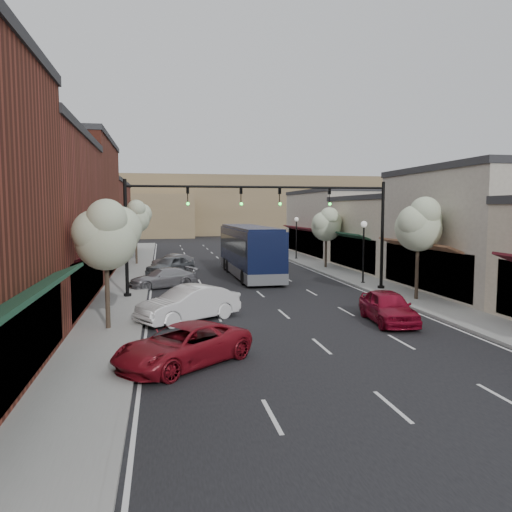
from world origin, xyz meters
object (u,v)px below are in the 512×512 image
parked_car_c (163,278)px  parked_car_e (173,261)px  signal_mast_right (347,219)px  lamp_post_far (296,231)px  tree_right_near (420,224)px  coach_bus (249,250)px  signal_mast_left (167,220)px  lamp_post_near (364,242)px  tree_left_near (107,234)px  red_hatchback (388,307)px  tree_right_far (327,224)px  tree_left_far (136,216)px  parked_car_b (189,304)px  parked_car_a (183,345)px  parked_car_d (170,265)px

parked_car_c → parked_car_e: bearing=154.8°
signal_mast_right → parked_car_c: size_ratio=1.80×
lamp_post_far → parked_car_e: bearing=-158.4°
tree_right_near → coach_bus: bearing=121.3°
signal_mast_left → lamp_post_near: signal_mast_left is taller
tree_left_near → tree_right_near: bearing=13.5°
tree_right_near → red_hatchback: size_ratio=1.34×
tree_right_far → red_hatchback: (-4.06, -20.71, -3.24)m
tree_left_near → tree_left_far: size_ratio=0.93×
tree_left_far → signal_mast_left: bearing=-81.7°
parked_car_b → parked_car_c: bearing=155.0°
lamp_post_far → parked_car_b: 29.52m
tree_left_near → red_hatchback: (12.54, -0.71, -3.47)m
tree_right_near → tree_right_far: 16.01m
parked_car_a → parked_car_c: 17.12m
lamp_post_near → parked_car_e: (-12.79, 12.43, -2.38)m
signal_mast_right → lamp_post_far: signal_mast_right is taller
tree_right_near → parked_car_e: tree_right_near is taller
lamp_post_far → coach_bus: size_ratio=0.34×
parked_car_a → lamp_post_far: bearing=119.7°
parked_car_a → parked_car_d: bearing=141.1°
parked_car_b → parked_car_d: 17.07m
tree_right_far → parked_car_b: size_ratio=1.08×
signal_mast_left → parked_car_b: 7.68m
parked_car_e → signal_mast_right: bearing=3.7°
parked_car_b → tree_right_near: bearing=69.7°
parked_car_e → parked_car_d: bearing=-35.7°
signal_mast_right → tree_right_near: 4.89m
parked_car_b → signal_mast_left: bearing=156.0°
tree_right_far → tree_left_near: bearing=-129.7°
lamp_post_near → tree_left_near: bearing=-146.7°
lamp_post_near → coach_bus: bearing=140.0°
lamp_post_far → tree_right_far: bearing=-86.1°
parked_car_c → parked_car_b: bearing=-14.0°
parked_car_c → tree_right_near: bearing=41.0°
lamp_post_near → coach_bus: lamp_post_near is taller
tree_left_far → tree_right_near: bearing=-53.0°
tree_right_near → lamp_post_near: bearing=94.8°
tree_left_far → lamp_post_near: tree_left_far is taller
parked_car_a → parked_car_e: 28.31m
signal_mast_left → lamp_post_far: size_ratio=1.85×
lamp_post_far → parked_car_e: lamp_post_far is taller
parked_car_d → parked_car_e: parked_car_d is taller
lamp_post_near → parked_car_c: bearing=174.9°
tree_left_near → signal_mast_right: bearing=30.1°
tree_right_far → red_hatchback: tree_right_far is taller
signal_mast_right → coach_bus: (-4.82, 8.38, -2.59)m
tree_right_near → lamp_post_near: (-0.55, 6.56, -1.45)m
tree_right_near → lamp_post_far: size_ratio=1.34×
tree_left_near → parked_car_e: size_ratio=1.50×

